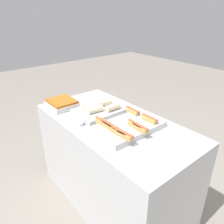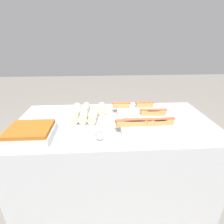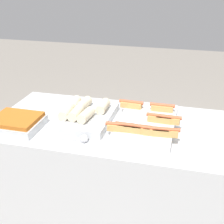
# 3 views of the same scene
# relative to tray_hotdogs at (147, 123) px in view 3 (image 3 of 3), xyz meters

# --- Properties ---
(counter) EXTENTS (1.51, 0.76, 0.89)m
(counter) POSITION_rel_tray_hotdogs_xyz_m (-0.20, 0.01, -0.48)
(counter) COLOR silver
(counter) RESTS_ON ground_plane
(tray_hotdogs) EXTENTS (0.41, 0.55, 0.10)m
(tray_hotdogs) POSITION_rel_tray_hotdogs_xyz_m (0.00, 0.00, 0.00)
(tray_hotdogs) COLOR silver
(tray_hotdogs) RESTS_ON counter
(tray_wraps) EXTENTS (0.33, 0.45, 0.11)m
(tray_wraps) POSITION_rel_tray_hotdogs_xyz_m (-0.39, 0.01, 0.00)
(tray_wraps) COLOR silver
(tray_wraps) RESTS_ON counter
(tray_side_front) EXTENTS (0.29, 0.25, 0.07)m
(tray_side_front) POSITION_rel_tray_hotdogs_xyz_m (-0.75, -0.19, -0.00)
(tray_side_front) COLOR silver
(tray_side_front) RESTS_ON counter
(serving_spoon_near) EXTENTS (0.23, 0.04, 0.04)m
(serving_spoon_near) POSITION_rel_tray_hotdogs_xyz_m (-0.33, -0.24, -0.02)
(serving_spoon_near) COLOR silver
(serving_spoon_near) RESTS_ON counter
(serving_spoon_far) EXTENTS (0.23, 0.04, 0.04)m
(serving_spoon_far) POSITION_rel_tray_hotdogs_xyz_m (-0.33, 0.27, -0.02)
(serving_spoon_far) COLOR silver
(serving_spoon_far) RESTS_ON counter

